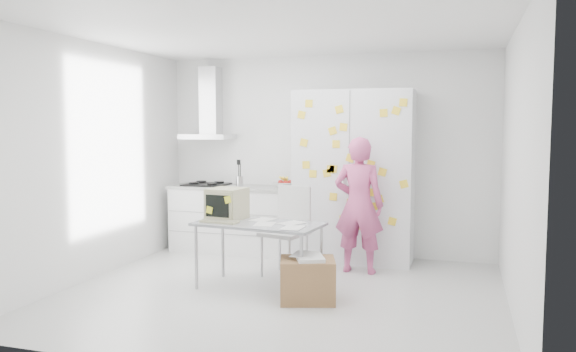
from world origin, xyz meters
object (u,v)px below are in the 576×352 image
(person, at_px, (359,205))
(chair, at_px, (288,225))
(cardboard_box, at_px, (308,279))
(desk, at_px, (238,213))

(person, distance_m, chair, 0.87)
(person, height_order, cardboard_box, person)
(desk, distance_m, cardboard_box, 1.10)
(person, distance_m, cardboard_box, 1.43)
(chair, relative_size, cardboard_box, 1.63)
(chair, xyz_separation_m, cardboard_box, (0.49, -0.94, -0.36))
(chair, distance_m, cardboard_box, 1.12)
(chair, height_order, cardboard_box, chair)
(person, bearing_deg, desk, 41.43)
(desk, xyz_separation_m, chair, (0.38, 0.61, -0.22))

